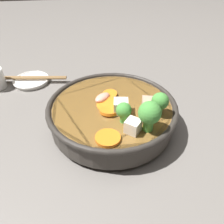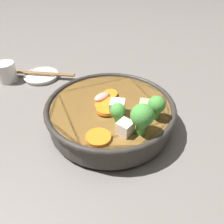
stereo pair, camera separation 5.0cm
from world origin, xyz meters
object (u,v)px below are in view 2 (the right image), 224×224
(stirfry_bowl, at_px, (113,112))
(tea_cup, at_px, (7,72))
(side_saucer, at_px, (43,76))
(chopsticks_pair, at_px, (42,73))

(stirfry_bowl, relative_size, tea_cup, 4.82)
(stirfry_bowl, bearing_deg, side_saucer, 43.29)
(stirfry_bowl, bearing_deg, tea_cup, 55.71)
(tea_cup, distance_m, chopsticks_pair, 0.10)
(side_saucer, bearing_deg, stirfry_bowl, -136.71)
(side_saucer, relative_size, chopsticks_pair, 0.50)
(stirfry_bowl, distance_m, side_saucer, 0.33)
(stirfry_bowl, height_order, tea_cup, stirfry_bowl)
(stirfry_bowl, xyz_separation_m, tea_cup, (0.22, 0.32, -0.01))
(stirfry_bowl, height_order, chopsticks_pair, stirfry_bowl)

